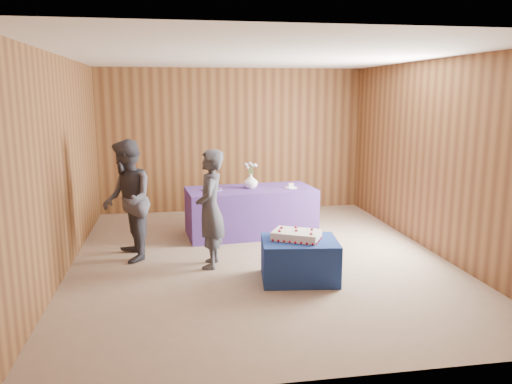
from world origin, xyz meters
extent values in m
plane|color=gray|center=(0.00, 0.00, 0.00)|extent=(6.00, 6.00, 0.00)
cube|color=brown|center=(0.00, 3.00, 1.35)|extent=(5.00, 0.04, 2.70)
cube|color=brown|center=(0.00, -3.00, 1.35)|extent=(5.00, 0.04, 2.70)
cube|color=brown|center=(-2.50, 0.00, 1.35)|extent=(0.04, 6.00, 2.70)
cube|color=brown|center=(2.50, 0.00, 1.35)|extent=(0.04, 6.00, 2.70)
cube|color=white|center=(0.00, 0.00, 2.70)|extent=(5.00, 6.00, 0.04)
cube|color=navy|center=(0.35, -0.86, 0.25)|extent=(0.98, 0.81, 0.50)
cube|color=#523491|center=(0.07, 1.22, 0.38)|extent=(2.08, 1.08, 0.75)
cube|color=white|center=(0.31, -0.82, 0.55)|extent=(0.66, 0.59, 0.10)
sphere|color=#A60C27|center=(-0.02, -0.84, 0.51)|extent=(0.03, 0.03, 0.03)
sphere|color=#A60C27|center=(0.47, -1.11, 0.51)|extent=(0.03, 0.03, 0.03)
sphere|color=#A60C27|center=(0.16, -0.52, 0.51)|extent=(0.03, 0.03, 0.03)
sphere|color=#A60C27|center=(0.64, -0.79, 0.51)|extent=(0.03, 0.03, 0.03)
sphere|color=#A60C27|center=(0.13, -0.82, 0.62)|extent=(0.03, 0.03, 0.03)
cone|color=#175513|center=(0.15, -0.82, 0.61)|extent=(0.02, 0.02, 0.02)
sphere|color=#A60C27|center=(0.48, -0.81, 0.62)|extent=(0.03, 0.03, 0.03)
cone|color=#175513|center=(0.51, -0.81, 0.61)|extent=(0.02, 0.02, 0.02)
sphere|color=#A60C27|center=(0.31, -0.82, 0.62)|extent=(0.03, 0.03, 0.03)
cone|color=#175513|center=(0.34, -0.82, 0.61)|extent=(0.02, 0.02, 0.02)
imported|color=white|center=(0.08, 1.24, 0.87)|extent=(0.27, 0.27, 0.23)
cylinder|color=#2B6D2F|center=(0.11, 1.24, 1.05)|extent=(0.01, 0.01, 0.14)
sphere|color=#AFA0CF|center=(0.16, 1.24, 1.12)|extent=(0.05, 0.05, 0.05)
cylinder|color=#2B6D2F|center=(0.10, 1.26, 1.05)|extent=(0.01, 0.01, 0.14)
sphere|color=silver|center=(0.14, 1.30, 1.12)|extent=(0.05, 0.05, 0.05)
cylinder|color=#2B6D2F|center=(0.08, 1.27, 1.05)|extent=(0.01, 0.01, 0.14)
sphere|color=#AFA0CF|center=(0.08, 1.32, 1.12)|extent=(0.05, 0.05, 0.05)
cylinder|color=#2B6D2F|center=(0.06, 1.26, 1.05)|extent=(0.01, 0.01, 0.14)
sphere|color=silver|center=(0.02, 1.30, 1.12)|extent=(0.05, 0.05, 0.05)
cylinder|color=#2B6D2F|center=(0.05, 1.24, 1.05)|extent=(0.01, 0.01, 0.14)
sphere|color=#AFA0CF|center=(0.00, 1.24, 1.12)|extent=(0.05, 0.05, 0.05)
cylinder|color=#2B6D2F|center=(0.06, 1.22, 1.05)|extent=(0.01, 0.01, 0.14)
sphere|color=silver|center=(0.02, 1.18, 1.12)|extent=(0.05, 0.05, 0.05)
cylinder|color=#2B6D2F|center=(0.08, 1.21, 1.05)|extent=(0.01, 0.01, 0.14)
sphere|color=#AFA0CF|center=(0.08, 1.16, 1.12)|extent=(0.05, 0.05, 0.05)
cylinder|color=#2B6D2F|center=(0.10, 1.22, 1.05)|extent=(0.01, 0.01, 0.14)
sphere|color=silver|center=(0.14, 1.18, 1.12)|extent=(0.05, 0.05, 0.05)
cylinder|color=#584992|center=(-0.54, 1.19, 0.76)|extent=(0.43, 0.43, 0.02)
cylinder|color=white|center=(0.71, 1.16, 0.76)|extent=(0.24, 0.24, 0.01)
cube|color=white|center=(0.71, 1.16, 0.79)|extent=(0.08, 0.07, 0.07)
sphere|color=#A60C27|center=(0.71, 1.14, 0.84)|extent=(0.03, 0.03, 0.03)
cube|color=silver|center=(0.80, 1.02, 0.75)|extent=(0.26, 0.07, 0.00)
imported|color=#383943|center=(-0.67, -0.20, 0.77)|extent=(0.46, 0.61, 1.54)
imported|color=#383742|center=(-1.75, 0.26, 0.82)|extent=(0.77, 0.91, 1.64)
camera|label=1|loc=(-1.13, -6.45, 2.23)|focal=35.00mm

